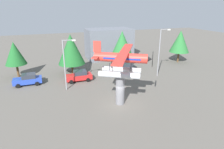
{
  "coord_description": "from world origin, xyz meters",
  "views": [
    {
      "loc": [
        -8.23,
        -20.06,
        11.68
      ],
      "look_at": [
        0.0,
        3.0,
        2.87
      ],
      "focal_mm": 30.76,
      "sensor_mm": 36.0,
      "label": 1
    }
  ],
  "objects_px": {
    "streetlight_primary": "(66,61)",
    "tree_east": "(71,49)",
    "storefront_building": "(109,43)",
    "floatplane_monument": "(122,62)",
    "display_pedestal": "(120,90)",
    "car_mid_red": "(79,76)",
    "car_far_black": "(125,68)",
    "tree_far_east": "(180,41)",
    "car_near_blue": "(28,79)",
    "streetlight_secondary": "(160,50)",
    "tree_west": "(15,53)",
    "tree_center_back": "(122,43)"
  },
  "relations": [
    {
      "from": "streetlight_primary",
      "to": "tree_west",
      "type": "height_order",
      "value": "streetlight_primary"
    },
    {
      "from": "car_near_blue",
      "to": "car_far_black",
      "type": "distance_m",
      "value": 16.53
    },
    {
      "from": "display_pedestal",
      "to": "tree_east",
      "type": "relative_size",
      "value": 0.54
    },
    {
      "from": "streetlight_primary",
      "to": "tree_east",
      "type": "height_order",
      "value": "streetlight_primary"
    },
    {
      "from": "car_mid_red",
      "to": "storefront_building",
      "type": "bearing_deg",
      "value": -126.85
    },
    {
      "from": "tree_west",
      "to": "car_far_black",
      "type": "bearing_deg",
      "value": -12.7
    },
    {
      "from": "car_near_blue",
      "to": "streetlight_primary",
      "type": "height_order",
      "value": "streetlight_primary"
    },
    {
      "from": "floatplane_monument",
      "to": "tree_east",
      "type": "xyz_separation_m",
      "value": [
        -3.99,
        13.64,
        -1.02
      ]
    },
    {
      "from": "tree_east",
      "to": "tree_center_back",
      "type": "distance_m",
      "value": 10.14
    },
    {
      "from": "car_near_blue",
      "to": "car_mid_red",
      "type": "distance_m",
      "value": 7.86
    },
    {
      "from": "streetlight_primary",
      "to": "storefront_building",
      "type": "bearing_deg",
      "value": 52.92
    },
    {
      "from": "car_near_blue",
      "to": "storefront_building",
      "type": "xyz_separation_m",
      "value": [
        17.22,
        11.5,
        2.51
      ]
    },
    {
      "from": "car_far_black",
      "to": "tree_center_back",
      "type": "bearing_deg",
      "value": -103.81
    },
    {
      "from": "car_mid_red",
      "to": "car_far_black",
      "type": "xyz_separation_m",
      "value": [
        8.74,
        1.41,
        0.0
      ]
    },
    {
      "from": "car_mid_red",
      "to": "storefront_building",
      "type": "xyz_separation_m",
      "value": [
        9.43,
        12.58,
        2.51
      ]
    },
    {
      "from": "streetlight_primary",
      "to": "tree_center_back",
      "type": "relative_size",
      "value": 1.03
    },
    {
      "from": "display_pedestal",
      "to": "tree_center_back",
      "type": "relative_size",
      "value": 0.54
    },
    {
      "from": "streetlight_primary",
      "to": "display_pedestal",
      "type": "bearing_deg",
      "value": -49.66
    },
    {
      "from": "car_near_blue",
      "to": "streetlight_secondary",
      "type": "height_order",
      "value": "streetlight_secondary"
    },
    {
      "from": "tree_center_back",
      "to": "floatplane_monument",
      "type": "bearing_deg",
      "value": -112.69
    },
    {
      "from": "car_near_blue",
      "to": "tree_far_east",
      "type": "distance_m",
      "value": 30.58
    },
    {
      "from": "streetlight_primary",
      "to": "tree_east",
      "type": "bearing_deg",
      "value": 75.9
    },
    {
      "from": "floatplane_monument",
      "to": "tree_west",
      "type": "distance_m",
      "value": 20.02
    },
    {
      "from": "car_near_blue",
      "to": "tree_center_back",
      "type": "distance_m",
      "value": 18.31
    },
    {
      "from": "floatplane_monument",
      "to": "car_far_black",
      "type": "bearing_deg",
      "value": 95.1
    },
    {
      "from": "car_mid_red",
      "to": "storefront_building",
      "type": "distance_m",
      "value": 15.92
    },
    {
      "from": "storefront_building",
      "to": "car_mid_red",
      "type": "bearing_deg",
      "value": -126.85
    },
    {
      "from": "floatplane_monument",
      "to": "display_pedestal",
      "type": "bearing_deg",
      "value": -180.0
    },
    {
      "from": "car_near_blue",
      "to": "storefront_building",
      "type": "height_order",
      "value": "storefront_building"
    },
    {
      "from": "display_pedestal",
      "to": "tree_east",
      "type": "bearing_deg",
      "value": 105.96
    },
    {
      "from": "streetlight_primary",
      "to": "tree_far_east",
      "type": "relative_size",
      "value": 1.07
    },
    {
      "from": "streetlight_secondary",
      "to": "tree_far_east",
      "type": "relative_size",
      "value": 1.18
    },
    {
      "from": "streetlight_secondary",
      "to": "tree_far_east",
      "type": "height_order",
      "value": "streetlight_secondary"
    },
    {
      "from": "car_far_black",
      "to": "streetlight_secondary",
      "type": "xyz_separation_m",
      "value": [
        4.92,
        -3.55,
        3.8
      ]
    },
    {
      "from": "streetlight_secondary",
      "to": "storefront_building",
      "type": "xyz_separation_m",
      "value": [
        -4.23,
        14.72,
        -1.29
      ]
    },
    {
      "from": "car_mid_red",
      "to": "streetlight_secondary",
      "type": "relative_size",
      "value": 0.52
    },
    {
      "from": "tree_center_back",
      "to": "car_far_black",
      "type": "bearing_deg",
      "value": -103.81
    },
    {
      "from": "car_mid_red",
      "to": "tree_east",
      "type": "bearing_deg",
      "value": -83.79
    },
    {
      "from": "car_near_blue",
      "to": "tree_far_east",
      "type": "relative_size",
      "value": 0.61
    },
    {
      "from": "streetlight_primary",
      "to": "floatplane_monument",
      "type": "bearing_deg",
      "value": -49.38
    },
    {
      "from": "tree_west",
      "to": "tree_far_east",
      "type": "distance_m",
      "value": 32.09
    },
    {
      "from": "car_near_blue",
      "to": "tree_far_east",
      "type": "bearing_deg",
      "value": -174.65
    },
    {
      "from": "car_far_black",
      "to": "streetlight_primary",
      "type": "xyz_separation_m",
      "value": [
        -10.93,
        -4.21,
        3.41
      ]
    },
    {
      "from": "car_near_blue",
      "to": "streetlight_primary",
      "type": "relative_size",
      "value": 0.57
    },
    {
      "from": "floatplane_monument",
      "to": "streetlight_primary",
      "type": "relative_size",
      "value": 1.3
    },
    {
      "from": "display_pedestal",
      "to": "car_mid_red",
      "type": "distance_m",
      "value": 10.08
    },
    {
      "from": "car_near_blue",
      "to": "storefront_building",
      "type": "bearing_deg",
      "value": -146.25
    },
    {
      "from": "floatplane_monument",
      "to": "tree_east",
      "type": "distance_m",
      "value": 14.25
    },
    {
      "from": "car_mid_red",
      "to": "tree_center_back",
      "type": "bearing_deg",
      "value": -152.11
    },
    {
      "from": "streetlight_primary",
      "to": "storefront_building",
      "type": "xyz_separation_m",
      "value": [
        11.62,
        15.38,
        -0.91
      ]
    }
  ]
}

